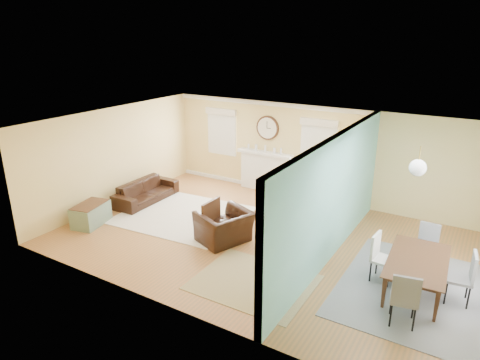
% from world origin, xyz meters
% --- Properties ---
extents(floor, '(9.00, 9.00, 0.00)m').
position_xyz_m(floor, '(0.00, 0.00, 0.00)').
color(floor, olive).
rests_on(floor, ground).
extents(wall_back, '(9.00, 0.02, 2.60)m').
position_xyz_m(wall_back, '(0.00, 3.00, 1.30)').
color(wall_back, '#E1C86F').
rests_on(wall_back, ground).
extents(wall_front, '(9.00, 0.02, 2.60)m').
position_xyz_m(wall_front, '(0.00, -3.00, 1.30)').
color(wall_front, '#E1C86F').
rests_on(wall_front, ground).
extents(wall_left, '(0.02, 6.00, 2.60)m').
position_xyz_m(wall_left, '(-4.50, 0.00, 1.30)').
color(wall_left, '#E1C86F').
rests_on(wall_left, ground).
extents(ceiling, '(9.00, 6.00, 0.02)m').
position_xyz_m(ceiling, '(0.00, 0.00, 2.60)').
color(ceiling, white).
rests_on(ceiling, wall_back).
extents(partition, '(0.17, 6.00, 2.60)m').
position_xyz_m(partition, '(1.51, 0.28, 1.36)').
color(partition, '#E1C86F').
rests_on(partition, ground).
extents(fireplace, '(1.70, 0.30, 1.17)m').
position_xyz_m(fireplace, '(-1.50, 2.88, 0.60)').
color(fireplace, white).
rests_on(fireplace, ground).
extents(wall_clock, '(0.70, 0.07, 0.70)m').
position_xyz_m(wall_clock, '(-1.50, 2.97, 1.85)').
color(wall_clock, '#4E301B').
rests_on(wall_clock, wall_back).
extents(window_left, '(1.05, 0.13, 1.42)m').
position_xyz_m(window_left, '(-3.05, 2.95, 1.66)').
color(window_left, white).
rests_on(window_left, wall_back).
extents(window_right, '(1.05, 0.13, 1.42)m').
position_xyz_m(window_right, '(0.05, 2.95, 1.66)').
color(window_right, white).
rests_on(window_right, wall_back).
extents(pendant, '(0.30, 0.30, 0.55)m').
position_xyz_m(pendant, '(3.00, 0.00, 2.20)').
color(pendant, gold).
rests_on(pendant, ceiling).
extents(rug_cream, '(3.20, 2.83, 0.02)m').
position_xyz_m(rug_cream, '(-2.41, 0.15, 0.01)').
color(rug_cream, beige).
rests_on(rug_cream, floor).
extents(rug_jute, '(2.16, 1.77, 0.01)m').
position_xyz_m(rug_jute, '(0.66, -1.62, 0.01)').
color(rug_jute, tan).
rests_on(rug_jute, floor).
extents(rug_grey, '(2.58, 3.23, 0.01)m').
position_xyz_m(rug_grey, '(3.30, -0.33, 0.01)').
color(rug_grey, slate).
rests_on(rug_grey, floor).
extents(sofa, '(0.80, 1.96, 0.57)m').
position_xyz_m(sofa, '(-3.88, 0.40, 0.28)').
color(sofa, black).
rests_on(sofa, floor).
extents(eames_chair, '(1.29, 1.37, 0.71)m').
position_xyz_m(eames_chair, '(-0.72, -0.50, 0.36)').
color(eames_chair, black).
rests_on(eames_chair, floor).
extents(green_chair, '(0.95, 0.96, 0.66)m').
position_xyz_m(green_chair, '(0.46, 2.24, 0.33)').
color(green_chair, '#0D683B').
rests_on(green_chair, floor).
extents(trunk, '(0.75, 1.02, 0.53)m').
position_xyz_m(trunk, '(-3.98, -1.42, 0.26)').
color(trunk, slate).
rests_on(trunk, floor).
extents(credenza, '(0.52, 1.52, 0.80)m').
position_xyz_m(credenza, '(1.11, 1.19, 0.40)').
color(credenza, '#A36F4B').
rests_on(credenza, floor).
extents(tv, '(0.16, 1.02, 0.59)m').
position_xyz_m(tv, '(1.10, 1.19, 1.09)').
color(tv, black).
rests_on(tv, credenza).
extents(garden_stool, '(0.36, 0.36, 0.53)m').
position_xyz_m(garden_stool, '(1.10, 0.22, 0.26)').
color(garden_stool, white).
rests_on(garden_stool, floor).
extents(potted_plant, '(0.43, 0.41, 0.37)m').
position_xyz_m(potted_plant, '(1.10, 0.22, 0.71)').
color(potted_plant, '#337F33').
rests_on(potted_plant, garden_stool).
extents(dining_table, '(1.09, 1.83, 0.62)m').
position_xyz_m(dining_table, '(3.30, -0.33, 0.31)').
color(dining_table, '#4E301B').
rests_on(dining_table, floor).
extents(dining_chair_n, '(0.40, 0.40, 0.87)m').
position_xyz_m(dining_chair_n, '(3.27, 0.68, 0.51)').
color(dining_chair_n, slate).
rests_on(dining_chair_n, floor).
extents(dining_chair_s, '(0.50, 0.50, 0.95)m').
position_xyz_m(dining_chair_s, '(3.26, -1.40, 0.56)').
color(dining_chair_s, slate).
rests_on(dining_chair_s, floor).
extents(dining_chair_w, '(0.45, 0.45, 0.93)m').
position_xyz_m(dining_chair_w, '(2.68, -0.31, 0.55)').
color(dining_chair_w, white).
rests_on(dining_chair_w, floor).
extents(dining_chair_e, '(0.48, 0.48, 0.96)m').
position_xyz_m(dining_chair_e, '(3.94, -0.32, 0.57)').
color(dining_chair_e, slate).
rests_on(dining_chair_e, floor).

